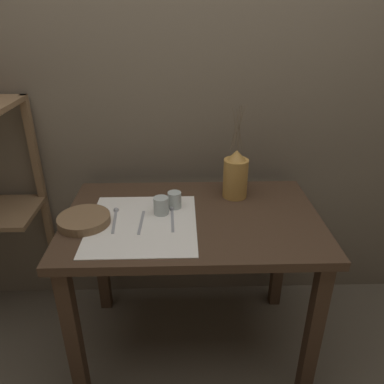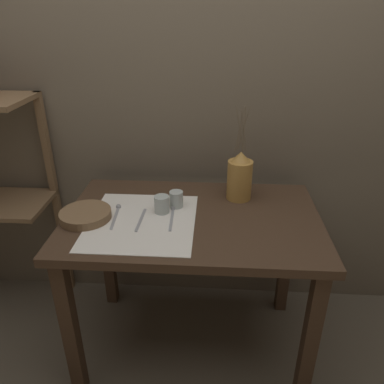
{
  "view_description": "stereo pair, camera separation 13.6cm",
  "coord_description": "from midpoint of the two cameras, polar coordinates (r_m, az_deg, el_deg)",
  "views": [
    {
      "loc": [
        -0.04,
        -1.46,
        1.63
      ],
      "look_at": [
        -0.0,
        0.0,
        0.91
      ],
      "focal_mm": 35.0,
      "sensor_mm": 36.0,
      "label": 1
    },
    {
      "loc": [
        0.09,
        -1.46,
        1.63
      ],
      "look_at": [
        -0.0,
        0.0,
        0.91
      ],
      "focal_mm": 35.0,
      "sensor_mm": 36.0,
      "label": 2
    }
  ],
  "objects": [
    {
      "name": "ground_plane",
      "position": [
        2.19,
        -1.88,
        -21.96
      ],
      "size": [
        12.0,
        12.0,
        0.0
      ],
      "primitive_type": "plane",
      "color": "brown"
    },
    {
      "name": "wooden_table",
      "position": [
        1.74,
        -2.2,
        -7.05
      ],
      "size": [
        1.14,
        0.72,
        0.79
      ],
      "color": "#422D1E",
      "rests_on": "ground_plane"
    },
    {
      "name": "glass_tumbler_far",
      "position": [
        1.74,
        -4.92,
        -1.25
      ],
      "size": [
        0.06,
        0.06,
        0.08
      ],
      "color": "#B7C1BC",
      "rests_on": "wooden_table"
    },
    {
      "name": "stone_wall_back",
      "position": [
        1.98,
        -2.39,
        13.65
      ],
      "size": [
        7.0,
        0.06,
        2.4
      ],
      "color": "#6B5E4C",
      "rests_on": "ground_plane"
    },
    {
      "name": "pitcher_with_flowers",
      "position": [
        1.81,
        4.52,
        2.52
      ],
      "size": [
        0.12,
        0.12,
        0.46
      ],
      "color": "#B7843D",
      "rests_on": "wooden_table"
    },
    {
      "name": "glass_tumbler_near",
      "position": [
        1.69,
        -7.05,
        -2.13
      ],
      "size": [
        0.07,
        0.07,
        0.08
      ],
      "color": "#B7C1BC",
      "rests_on": "wooden_table"
    },
    {
      "name": "linen_cloth",
      "position": [
        1.65,
        -9.93,
        -4.83
      ],
      "size": [
        0.46,
        0.51,
        0.0
      ],
      "color": "white",
      "rests_on": "wooden_table"
    },
    {
      "name": "spoon_outer",
      "position": [
        1.7,
        -5.34,
        -3.31
      ],
      "size": [
        0.03,
        0.21,
        0.02
      ],
      "color": "#939399",
      "rests_on": "wooden_table"
    },
    {
      "name": "spoon_inner",
      "position": [
        1.73,
        -13.82,
        -3.39
      ],
      "size": [
        0.03,
        0.21,
        0.02
      ],
      "color": "#939399",
      "rests_on": "wooden_table"
    },
    {
      "name": "knife_center",
      "position": [
        1.65,
        -10.09,
        -4.6
      ],
      "size": [
        0.02,
        0.19,
        0.0
      ],
      "color": "#939399",
      "rests_on": "wooden_table"
    },
    {
      "name": "wooden_bowl",
      "position": [
        1.7,
        -18.36,
        -4.13
      ],
      "size": [
        0.22,
        0.22,
        0.04
      ],
      "color": "brown",
      "rests_on": "wooden_table"
    }
  ]
}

